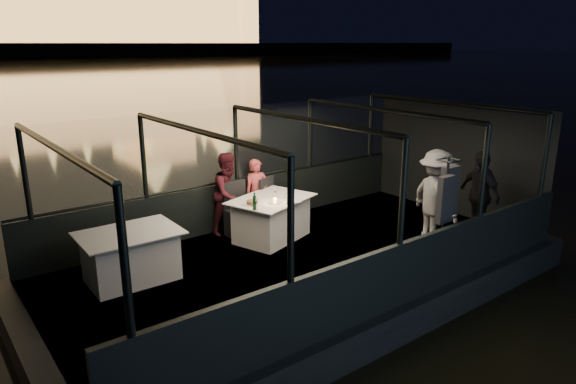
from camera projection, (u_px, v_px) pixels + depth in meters
boat_hull at (302, 286)px, 8.60m from camera, size 8.60×4.40×1.00m
boat_deck at (303, 259)px, 8.47m from camera, size 8.00×4.00×0.04m
gunwale_port at (238, 204)px, 9.86m from camera, size 8.00×0.08×0.90m
gunwale_starboard at (398, 275)px, 6.81m from camera, size 8.00×0.08×0.90m
cabin_glass_port at (236, 145)px, 9.54m from camera, size 8.00×0.02×1.40m
cabin_glass_starboard at (403, 192)px, 6.49m from camera, size 8.00×0.02×1.40m
cabin_roof_glass at (304, 119)px, 7.82m from camera, size 8.00×4.00×0.02m
end_wall_fore at (29, 251)px, 5.81m from camera, size 0.02×4.00×2.30m
end_wall_aft at (455, 158)px, 10.48m from camera, size 0.02×4.00×2.30m
canopy_ribs at (303, 192)px, 8.14m from camera, size 8.00×4.00×2.30m
dining_table_central at (271, 219)px, 9.22m from camera, size 1.70×1.45×0.77m
dining_table_aft at (131, 256)px, 7.60m from camera, size 1.45×1.06×0.76m
chair_port_left at (241, 213)px, 9.33m from camera, size 0.47×0.47×0.99m
chair_port_right at (273, 205)px, 9.75m from camera, size 0.57×0.57×0.95m
coat_stand at (444, 217)px, 7.71m from camera, size 0.56×0.47×1.83m
person_woman_coral at (257, 189)px, 9.77m from camera, size 0.53×0.40×1.32m
person_man_maroon at (229, 194)px, 9.41m from camera, size 0.85×0.73×1.53m
passenger_stripe at (435, 198)px, 8.85m from camera, size 0.90×1.23×1.70m
passenger_dark at (479, 191)px, 9.24m from camera, size 0.63×1.01×1.60m
wine_bottle at (255, 201)px, 8.44m from camera, size 0.07×0.07×0.30m
bread_basket at (252, 203)px, 8.73m from camera, size 0.21×0.21×0.08m
amber_candle at (275, 201)px, 8.83m from camera, size 0.07×0.07×0.08m
plate_near at (295, 201)px, 8.92m from camera, size 0.26×0.26×0.02m
plate_far at (249, 204)px, 8.77m from camera, size 0.28×0.28×0.02m
wine_glass_white at (257, 205)px, 8.42m from camera, size 0.08×0.08×0.20m
wine_glass_red at (275, 194)px, 9.04m from camera, size 0.07×0.07×0.18m
wine_glass_empty at (285, 199)px, 8.75m from camera, size 0.09×0.09×0.20m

